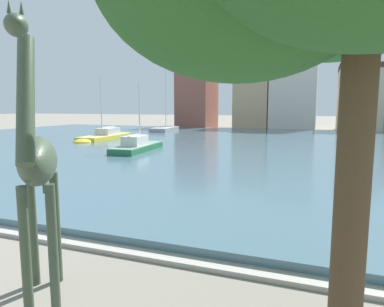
{
  "coord_description": "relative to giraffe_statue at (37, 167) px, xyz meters",
  "views": [
    {
      "loc": [
        3.76,
        0.31,
        3.94
      ],
      "look_at": [
        -0.75,
        12.33,
        2.2
      ],
      "focal_mm": 32.69,
      "sensor_mm": 36.0,
      "label": 1
    }
  ],
  "objects": [
    {
      "name": "townhouse_tall_gabled",
      "position": [
        -6.3,
        55.19,
        2.57
      ],
      "size": [
        5.83,
        6.69,
        10.66
      ],
      "color": "tan",
      "rests_on": "ground"
    },
    {
      "name": "sailboat_yellow",
      "position": [
        -17.55,
        27.17,
        -2.26
      ],
      "size": [
        2.86,
        9.34,
        7.18
      ],
      "color": "gold",
      "rests_on": "ground"
    },
    {
      "name": "harbor_water",
      "position": [
        1.4,
        27.47,
        -2.59
      ],
      "size": [
        86.44,
        49.27,
        0.35
      ],
      "primitive_type": "cube",
      "color": "#476675",
      "rests_on": "ground"
    },
    {
      "name": "townhouse_narrow_midrow",
      "position": [
        -16.43,
        54.92,
        3.1
      ],
      "size": [
        5.87,
        7.83,
        11.7
      ],
      "color": "#8E5142",
      "rests_on": "ground"
    },
    {
      "name": "quay_edge_coping",
      "position": [
        1.4,
        2.58,
        -2.71
      ],
      "size": [
        86.44,
        0.5,
        0.12
      ],
      "primitive_type": "cube",
      "color": "#ADA89E",
      "rests_on": "ground"
    },
    {
      "name": "sailboat_green",
      "position": [
        -9.0,
        20.26,
        -2.22
      ],
      "size": [
        2.65,
        7.9,
        5.86
      ],
      "color": "#236B42",
      "rests_on": "ground"
    },
    {
      "name": "townhouse_wide_warehouse",
      "position": [
        0.37,
        54.33,
        3.25
      ],
      "size": [
        7.38,
        5.46,
        12.01
      ],
      "color": "beige",
      "rests_on": "ground"
    },
    {
      "name": "sailboat_grey",
      "position": [
        -16.67,
        42.06,
        -2.3
      ],
      "size": [
        3.11,
        8.04,
        9.14
      ],
      "color": "#939399",
      "rests_on": "ground"
    },
    {
      "name": "giraffe_statue",
      "position": [
        0.0,
        0.0,
        0.0
      ],
      "size": [
        2.31,
        2.67,
        5.42
      ],
      "color": "#3D4C38",
      "rests_on": "ground"
    },
    {
      "name": "townhouse_corner_house",
      "position": [
        10.22,
        55.97,
        2.37
      ],
      "size": [
        6.32,
        8.05,
        10.26
      ],
      "color": "#C6B293",
      "rests_on": "ground"
    }
  ]
}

